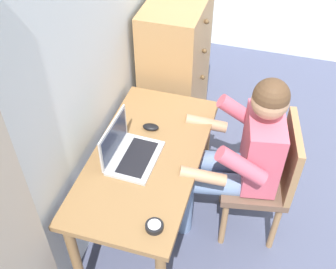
% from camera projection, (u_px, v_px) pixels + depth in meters
% --- Properties ---
extents(wall_back, '(4.80, 0.05, 2.50)m').
position_uv_depth(wall_back, '(98.00, 35.00, 2.32)').
color(wall_back, silver).
rests_on(wall_back, ground_plane).
extents(desk, '(1.19, 0.61, 0.72)m').
position_uv_depth(desk, '(147.00, 168.00, 2.45)').
color(desk, olive).
rests_on(desk, ground_plane).
extents(dresser, '(0.65, 0.44, 1.17)m').
position_uv_depth(dresser, '(175.00, 73.00, 3.21)').
color(dresser, tan).
rests_on(dresser, ground_plane).
extents(chair, '(0.48, 0.47, 0.89)m').
position_uv_depth(chair, '(266.00, 176.00, 2.54)').
color(chair, brown).
rests_on(chair, ground_plane).
extents(person_seated, '(0.60, 0.63, 1.21)m').
position_uv_depth(person_seated, '(239.00, 152.00, 2.43)').
color(person_seated, '#6B84AD').
rests_on(person_seated, ground_plane).
extents(laptop, '(0.35, 0.26, 0.24)m').
position_uv_depth(laptop, '(128.00, 151.00, 2.32)').
color(laptop, '#B7BABF').
rests_on(laptop, desk).
extents(computer_mouse, '(0.07, 0.10, 0.03)m').
position_uv_depth(computer_mouse, '(151.00, 127.00, 2.52)').
color(computer_mouse, black).
rests_on(computer_mouse, desk).
extents(desk_clock, '(0.09, 0.09, 0.03)m').
position_uv_depth(desk_clock, '(154.00, 226.00, 2.00)').
color(desk_clock, black).
rests_on(desk_clock, desk).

